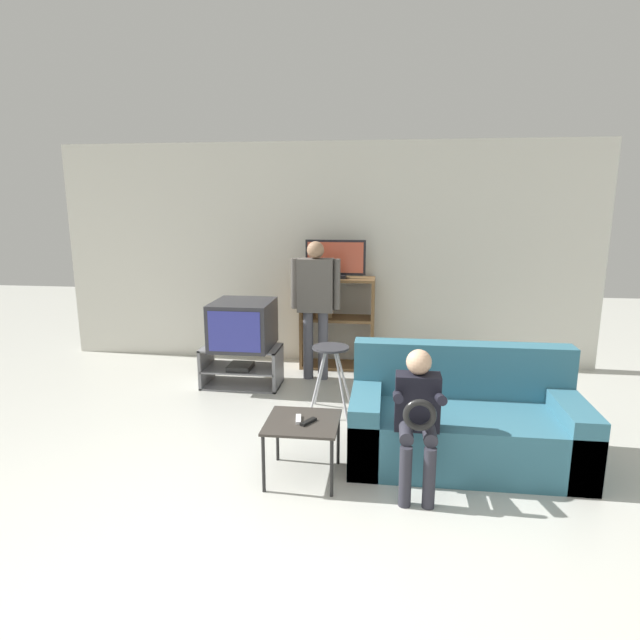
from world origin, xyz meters
The scene contains 13 objects.
ground_plane centered at (0.00, 0.00, 0.00)m, with size 18.00×18.00×0.00m, color beige.
wall_back centered at (0.00, 3.92, 1.30)m, with size 6.40×0.06×2.60m.
tv_stand centered at (-0.74, 2.86, 0.21)m, with size 0.82×0.45×0.43m.
television_main centered at (-0.71, 2.86, 0.67)m, with size 0.61×0.67×0.49m.
media_shelf centered at (0.20, 3.66, 0.54)m, with size 0.85×0.38×1.07m.
television_flat centered at (0.18, 3.63, 1.27)m, with size 0.69×0.20×0.44m.
folding_stool centered at (0.28, 2.22, 0.51)m, with size 0.38×0.43×0.64m.
snack_table centered at (0.21, 1.02, 0.38)m, with size 0.51×0.51×0.43m.
remote_control_black centered at (0.26, 0.99, 0.44)m, with size 0.04×0.14×0.02m, color black.
remote_control_white centered at (0.18, 1.02, 0.44)m, with size 0.04×0.14×0.02m, color silver.
couch centered at (1.37, 1.46, 0.28)m, with size 1.69×0.86×0.84m.
person_standing_adult centered at (0.01, 3.19, 0.91)m, with size 0.53×0.20×1.51m.
person_seated_child centered at (0.99, 0.96, 0.57)m, with size 0.33×0.43×0.96m.
Camera 1 is at (0.77, -2.42, 1.92)m, focal length 30.00 mm.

